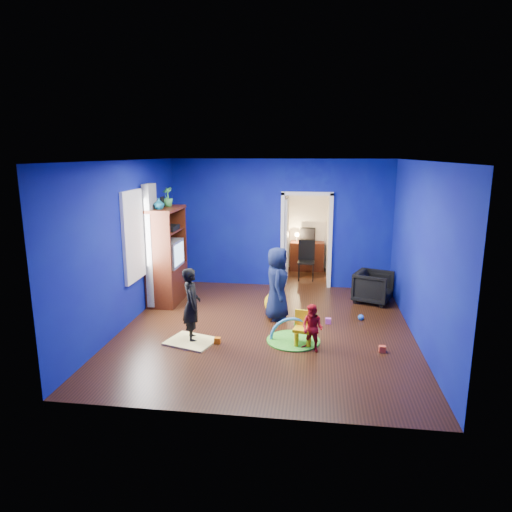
# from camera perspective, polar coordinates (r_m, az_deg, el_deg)

# --- Properties ---
(floor) EXTENTS (5.00, 5.50, 0.01)m
(floor) POSITION_cam_1_polar(r_m,az_deg,el_deg) (8.12, 1.31, -9.07)
(floor) COLOR black
(floor) RESTS_ON ground
(ceiling) EXTENTS (5.00, 5.50, 0.01)m
(ceiling) POSITION_cam_1_polar(r_m,az_deg,el_deg) (7.54, 1.43, 11.84)
(ceiling) COLOR white
(ceiling) RESTS_ON wall_back
(wall_back) EXTENTS (5.00, 0.02, 2.90)m
(wall_back) POSITION_cam_1_polar(r_m,az_deg,el_deg) (10.40, 3.03, 4.05)
(wall_back) COLOR #0A0C7A
(wall_back) RESTS_ON floor
(wall_front) EXTENTS (5.00, 0.02, 2.90)m
(wall_front) POSITION_cam_1_polar(r_m,az_deg,el_deg) (5.07, -2.06, -5.31)
(wall_front) COLOR #0A0C7A
(wall_front) RESTS_ON floor
(wall_left) EXTENTS (0.02, 5.50, 2.90)m
(wall_left) POSITION_cam_1_polar(r_m,az_deg,el_deg) (8.35, -15.96, 1.42)
(wall_left) COLOR #0A0C7A
(wall_left) RESTS_ON floor
(wall_right) EXTENTS (0.02, 5.50, 2.90)m
(wall_right) POSITION_cam_1_polar(r_m,az_deg,el_deg) (7.84, 19.84, 0.44)
(wall_right) COLOR #0A0C7A
(wall_right) RESTS_ON floor
(alcove) EXTENTS (1.00, 1.75, 2.50)m
(alcove) POSITION_cam_1_polar(r_m,az_deg,el_deg) (11.26, 6.43, 3.63)
(alcove) COLOR silver
(alcove) RESTS_ON floor
(armchair) EXTENTS (0.92, 0.91, 0.65)m
(armchair) POSITION_cam_1_polar(r_m,az_deg,el_deg) (9.71, 14.44, -3.77)
(armchair) COLOR black
(armchair) RESTS_ON floor
(child_black) EXTENTS (0.44, 0.52, 1.22)m
(child_black) POSITION_cam_1_polar(r_m,az_deg,el_deg) (7.52, -8.05, -6.04)
(child_black) COLOR black
(child_black) RESTS_ON floor
(child_navy) EXTENTS (0.48, 0.69, 1.36)m
(child_navy) POSITION_cam_1_polar(r_m,az_deg,el_deg) (8.40, 2.66, -3.45)
(child_navy) COLOR #0F1738
(child_navy) RESTS_ON floor
(toddler_red) EXTENTS (0.46, 0.42, 0.75)m
(toddler_red) POSITION_cam_1_polar(r_m,az_deg,el_deg) (7.19, 7.06, -8.94)
(toddler_red) COLOR #B8132A
(toddler_red) RESTS_ON floor
(vase) EXTENTS (0.22, 0.22, 0.21)m
(vase) POSITION_cam_1_polar(r_m,az_deg,el_deg) (9.02, -12.05, 6.41)
(vase) COLOR #0D626A
(vase) RESTS_ON tv_armoire
(potted_plant) EXTENTS (0.28, 0.28, 0.38)m
(potted_plant) POSITION_cam_1_polar(r_m,az_deg,el_deg) (9.50, -11.03, 7.28)
(potted_plant) COLOR green
(potted_plant) RESTS_ON tv_armoire
(tv_armoire) EXTENTS (0.58, 1.14, 1.96)m
(tv_armoire) POSITION_cam_1_polar(r_m,az_deg,el_deg) (9.48, -11.15, 0.08)
(tv_armoire) COLOR #3E120A
(tv_armoire) RESTS_ON floor
(crt_tv) EXTENTS (0.46, 0.70, 0.54)m
(crt_tv) POSITION_cam_1_polar(r_m,az_deg,el_deg) (9.46, -10.93, 0.31)
(crt_tv) COLOR silver
(crt_tv) RESTS_ON tv_armoire
(yellow_blanket) EXTENTS (0.90, 0.80, 0.03)m
(yellow_blanket) POSITION_cam_1_polar(r_m,az_deg,el_deg) (7.65, -8.12, -10.52)
(yellow_blanket) COLOR #F2E07A
(yellow_blanket) RESTS_ON floor
(hopper_ball) EXTENTS (0.43, 0.43, 0.43)m
(hopper_ball) POSITION_cam_1_polar(r_m,az_deg,el_deg) (8.78, 2.45, -5.89)
(hopper_ball) COLOR yellow
(hopper_ball) RESTS_ON floor
(kid_chair) EXTENTS (0.33, 0.33, 0.50)m
(kid_chair) POSITION_cam_1_polar(r_m,az_deg,el_deg) (7.42, 5.88, -9.23)
(kid_chair) COLOR yellow
(kid_chair) RESTS_ON floor
(play_mat) EXTENTS (0.88, 0.88, 0.02)m
(play_mat) POSITION_cam_1_polar(r_m,az_deg,el_deg) (7.64, 4.69, -10.48)
(play_mat) COLOR green
(play_mat) RESTS_ON floor
(toy_arch) EXTENTS (0.79, 0.06, 0.79)m
(toy_arch) POSITION_cam_1_polar(r_m,az_deg,el_deg) (7.64, 4.69, -10.42)
(toy_arch) COLOR #3F8CD8
(toy_arch) RESTS_ON floor
(window_left) EXTENTS (0.03, 0.95, 1.55)m
(window_left) POSITION_cam_1_polar(r_m,az_deg,el_deg) (8.64, -14.99, 2.52)
(window_left) COLOR white
(window_left) RESTS_ON wall_left
(curtain) EXTENTS (0.14, 0.42, 2.40)m
(curtain) POSITION_cam_1_polar(r_m,az_deg,el_deg) (9.15, -12.92, 1.28)
(curtain) COLOR slate
(curtain) RESTS_ON floor
(doorway) EXTENTS (1.16, 0.10, 2.10)m
(doorway) POSITION_cam_1_polar(r_m,az_deg,el_deg) (10.44, 6.29, 1.80)
(doorway) COLOR white
(doorway) RESTS_ON floor
(study_desk) EXTENTS (0.88, 0.44, 0.75)m
(study_desk) POSITION_cam_1_polar(r_m,az_deg,el_deg) (12.05, 6.40, -0.00)
(study_desk) COLOR #3D140A
(study_desk) RESTS_ON floor
(desk_monitor) EXTENTS (0.40, 0.05, 0.32)m
(desk_monitor) POSITION_cam_1_polar(r_m,az_deg,el_deg) (12.06, 6.48, 2.79)
(desk_monitor) COLOR black
(desk_monitor) RESTS_ON study_desk
(desk_lamp) EXTENTS (0.14, 0.14, 0.14)m
(desk_lamp) POSITION_cam_1_polar(r_m,az_deg,el_deg) (12.01, 5.14, 2.68)
(desk_lamp) COLOR #FFD88C
(desk_lamp) RESTS_ON study_desk
(folding_chair) EXTENTS (0.40, 0.40, 0.92)m
(folding_chair) POSITION_cam_1_polar(r_m,az_deg,el_deg) (11.10, 6.29, -0.66)
(folding_chair) COLOR black
(folding_chair) RESTS_ON floor
(book_shelf) EXTENTS (0.88, 0.24, 0.04)m
(book_shelf) POSITION_cam_1_polar(r_m,az_deg,el_deg) (11.91, 6.61, 7.86)
(book_shelf) COLOR white
(book_shelf) RESTS_ON study_desk
(toy_0) EXTENTS (0.10, 0.08, 0.10)m
(toy_0) POSITION_cam_1_polar(r_m,az_deg,el_deg) (7.48, 15.50, -11.14)
(toy_0) COLOR #F24928
(toy_0) RESTS_ON floor
(toy_1) EXTENTS (0.11, 0.11, 0.11)m
(toy_1) POSITION_cam_1_polar(r_m,az_deg,el_deg) (8.72, 12.98, -7.46)
(toy_1) COLOR blue
(toy_1) RESTS_ON floor
(toy_2) EXTENTS (0.10, 0.08, 0.10)m
(toy_2) POSITION_cam_1_polar(r_m,az_deg,el_deg) (7.54, -4.84, -10.48)
(toy_2) COLOR orange
(toy_2) RESTS_ON floor
(toy_3) EXTENTS (0.11, 0.11, 0.11)m
(toy_3) POSITION_cam_1_polar(r_m,az_deg,el_deg) (8.22, 5.15, -8.44)
(toy_3) COLOR green
(toy_3) RESTS_ON floor
(toy_4) EXTENTS (0.10, 0.08, 0.10)m
(toy_4) POSITION_cam_1_polar(r_m,az_deg,el_deg) (8.44, 9.01, -8.02)
(toy_4) COLOR #C84BB9
(toy_4) RESTS_ON floor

